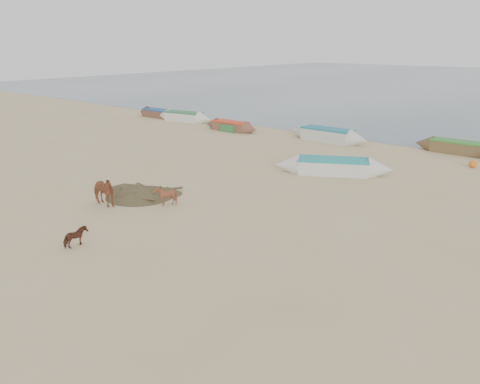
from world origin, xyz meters
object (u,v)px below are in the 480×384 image
(cow_adult, at_px, (102,191))
(calf_front, at_px, (165,196))
(near_canoe, at_px, (333,166))
(calf_right, at_px, (76,237))

(cow_adult, height_order, calf_front, cow_adult)
(cow_adult, distance_m, near_canoe, 12.58)
(calf_front, distance_m, near_canoe, 10.08)
(calf_right, distance_m, near_canoe, 14.81)
(calf_right, bearing_deg, near_canoe, -31.56)
(calf_front, relative_size, calf_right, 1.26)
(near_canoe, bearing_deg, calf_front, -137.33)
(near_canoe, bearing_deg, calf_right, -127.56)
(calf_right, bearing_deg, calf_front, -12.21)
(calf_front, height_order, calf_right, calf_front)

